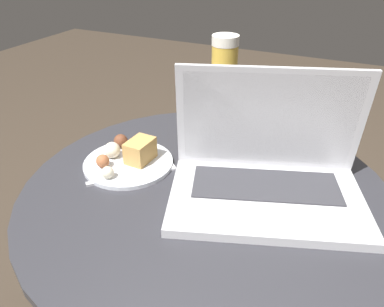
% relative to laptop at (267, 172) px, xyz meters
% --- Properties ---
extents(table, '(0.75, 0.75, 0.56)m').
position_rel_laptop_xyz_m(table, '(-0.11, -0.03, -0.19)').
color(table, '#515156').
rests_on(table, ground_plane).
extents(napkin, '(0.15, 0.11, 0.00)m').
position_rel_laptop_xyz_m(napkin, '(-0.31, -0.02, -0.05)').
color(napkin, '#B7332D').
rests_on(napkin, table).
extents(laptop, '(0.42, 0.34, 0.24)m').
position_rel_laptop_xyz_m(laptop, '(0.00, 0.00, 0.00)').
color(laptop, silver).
rests_on(laptop, table).
extents(beer_glass, '(0.06, 0.06, 0.25)m').
position_rel_laptop_xyz_m(beer_glass, '(-0.16, 0.18, 0.08)').
color(beer_glass, gold).
rests_on(beer_glass, table).
extents(snack_plate, '(0.20, 0.20, 0.06)m').
position_rel_laptop_xyz_m(snack_plate, '(-0.30, -0.03, -0.03)').
color(snack_plate, silver).
rests_on(snack_plate, table).
extents(fork, '(0.15, 0.15, 0.00)m').
position_rel_laptop_xyz_m(fork, '(-0.26, -0.05, -0.05)').
color(fork, silver).
rests_on(fork, table).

